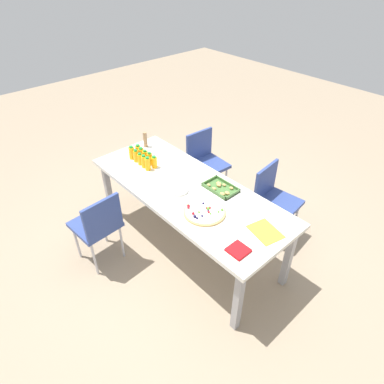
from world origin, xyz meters
name	(u,v)px	position (x,y,z in m)	size (l,w,h in m)	color
ground_plane	(188,244)	(0.00, 0.00, 0.00)	(12.00, 12.00, 0.00)	gray
party_table	(187,194)	(0.00, 0.00, 0.69)	(2.13, 0.84, 0.76)	silver
chair_far_left	(205,159)	(-0.57, 0.79, 0.50)	(0.43, 0.43, 0.83)	#33478C
chair_near_left	(98,224)	(-0.40, -0.77, 0.50)	(0.43, 0.43, 0.83)	#33478C
chair_far_right	(273,197)	(0.45, 0.80, 0.50)	(0.44, 0.44, 0.83)	#33478C
juice_bottle_0	(132,153)	(-0.81, -0.08, 0.83)	(0.06, 0.06, 0.15)	#F9AD14
juice_bottle_1	(136,156)	(-0.73, -0.08, 0.82)	(0.06, 0.06, 0.14)	#FAAC14
juice_bottle_2	(140,159)	(-0.65, -0.08, 0.82)	(0.05, 0.05, 0.13)	#F9AD14
juice_bottle_3	(144,161)	(-0.58, -0.08, 0.82)	(0.05, 0.05, 0.14)	#FAAD14
juice_bottle_4	(148,164)	(-0.51, -0.08, 0.83)	(0.06, 0.06, 0.15)	#F9AC14
juice_bottle_5	(138,151)	(-0.80, 0.00, 0.82)	(0.06, 0.06, 0.14)	#F9AD14
juice_bottle_6	(141,154)	(-0.73, -0.01, 0.82)	(0.06, 0.06, 0.14)	#F9AC14
juice_bottle_7	(145,156)	(-0.66, -0.01, 0.82)	(0.06, 0.06, 0.14)	#F9AE14
juice_bottle_8	(150,159)	(-0.58, -0.01, 0.83)	(0.06, 0.06, 0.14)	#FAAD14
juice_bottle_9	(154,162)	(-0.51, -0.01, 0.82)	(0.06, 0.06, 0.13)	#F9AE14
fruit_pizza	(205,212)	(0.37, -0.13, 0.77)	(0.37, 0.37, 0.05)	tan
snack_tray	(221,188)	(0.22, 0.22, 0.77)	(0.32, 0.20, 0.04)	#477238
plate_stack	(179,190)	(-0.02, -0.09, 0.77)	(0.18, 0.18, 0.02)	silver
napkin_stack	(238,250)	(0.86, -0.25, 0.77)	(0.15, 0.15, 0.02)	red
cardboard_tube	(145,140)	(-0.92, 0.18, 0.85)	(0.04, 0.04, 0.18)	#9E7A56
paper_folder	(265,232)	(0.87, 0.07, 0.76)	(0.26, 0.20, 0.01)	yellow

